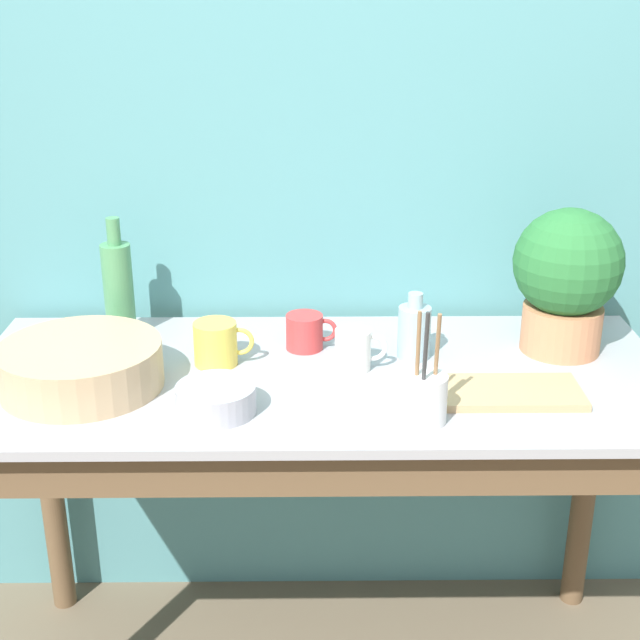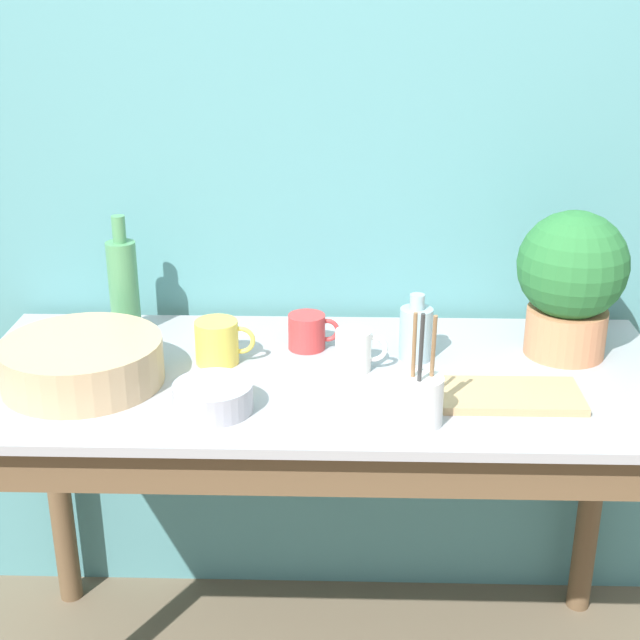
# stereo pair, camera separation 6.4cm
# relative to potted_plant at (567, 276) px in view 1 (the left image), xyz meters

# --- Properties ---
(wall_back) EXTENTS (6.00, 0.05, 2.40)m
(wall_back) POSITION_rel_potted_plant_xyz_m (-0.53, 0.26, 0.21)
(wall_back) COLOR teal
(wall_back) RESTS_ON ground_plane
(counter_table) EXTENTS (1.48, 0.65, 0.81)m
(counter_table) POSITION_rel_potted_plant_xyz_m (-0.53, -0.14, -0.33)
(counter_table) COLOR brown
(counter_table) RESTS_ON ground_plane
(potted_plant) EXTENTS (0.24, 0.24, 0.32)m
(potted_plant) POSITION_rel_potted_plant_xyz_m (0.00, 0.00, 0.00)
(potted_plant) COLOR tan
(potted_plant) RESTS_ON counter_table
(bowl_wash_large) EXTENTS (0.33, 0.33, 0.09)m
(bowl_wash_large) POSITION_rel_potted_plant_xyz_m (-1.02, -0.18, -0.13)
(bowl_wash_large) COLOR tan
(bowl_wash_large) RESTS_ON counter_table
(bottle_tall) EXTENTS (0.07, 0.07, 0.28)m
(bottle_tall) POSITION_rel_potted_plant_xyz_m (-0.99, 0.10, -0.06)
(bottle_tall) COLOR #4C8C59
(bottle_tall) RESTS_ON counter_table
(bottle_short) EXTENTS (0.07, 0.07, 0.15)m
(bottle_short) POSITION_rel_potted_plant_xyz_m (-0.33, -0.04, -0.11)
(bottle_short) COLOR #93B2BC
(bottle_short) RESTS_ON counter_table
(mug_red) EXTENTS (0.11, 0.08, 0.08)m
(mug_red) POSITION_rel_potted_plant_xyz_m (-0.57, 0.01, -0.13)
(mug_red) COLOR #C63838
(mug_red) RESTS_ON counter_table
(mug_white) EXTENTS (0.11, 0.08, 0.09)m
(mug_white) POSITION_rel_potted_plant_xyz_m (-0.46, -0.10, -0.13)
(mug_white) COLOR white
(mug_white) RESTS_ON counter_table
(mug_yellow) EXTENTS (0.13, 0.09, 0.09)m
(mug_yellow) POSITION_rel_potted_plant_xyz_m (-0.76, -0.07, -0.13)
(mug_yellow) COLOR #E5CC4C
(mug_yellow) RESTS_ON counter_table
(bowl_small_steel) EXTENTS (0.15, 0.15, 0.05)m
(bowl_small_steel) POSITION_rel_potted_plant_xyz_m (-0.74, -0.29, -0.15)
(bowl_small_steel) COLOR #A8A8B2
(bowl_small_steel) RESTS_ON counter_table
(utensil_cup) EXTENTS (0.08, 0.08, 0.23)m
(utensil_cup) POSITION_rel_potted_plant_xyz_m (-0.34, -0.33, -0.12)
(utensil_cup) COLOR silver
(utensil_cup) RESTS_ON counter_table
(tray_board) EXTENTS (0.28, 0.15, 0.02)m
(tray_board) POSITION_rel_potted_plant_xyz_m (-0.16, -0.23, -0.17)
(tray_board) COLOR tan
(tray_board) RESTS_ON counter_table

